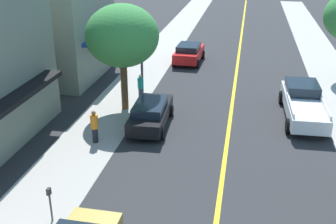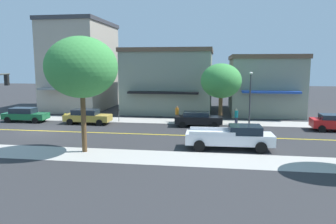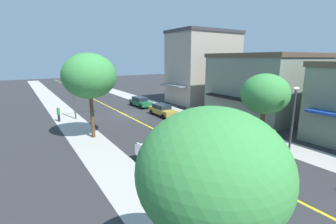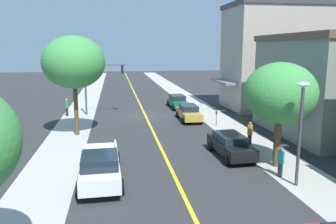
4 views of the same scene
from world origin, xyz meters
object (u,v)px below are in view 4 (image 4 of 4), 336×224
object	(u,v)px
traffic_light_mast	(98,79)
pedestrian_orange_shirt	(250,133)
green_sedan_left_curb	(178,101)
street_tree_right_corner	(280,93)
pedestrian_teal_shirt	(281,161)
street_tree_left_near	(74,62)
gold_sedan_left_curb	(189,112)
black_sedan_left_curb	(230,145)
pedestrian_green_shirt	(67,107)
parking_meter	(216,116)
street_lamp	(301,121)
fire_hydrant	(198,110)
white_pickup_truck	(100,165)

from	to	relation	value
traffic_light_mast	pedestrian_orange_shirt	xyz separation A→B (m)	(-11.25, 13.35, -2.92)
green_sedan_left_curb	pedestrian_orange_shirt	xyz separation A→B (m)	(-2.31, 16.03, 0.11)
traffic_light_mast	street_tree_right_corner	bearing A→B (deg)	-58.35
pedestrian_teal_shirt	pedestrian_orange_shirt	distance (m)	6.18
street_tree_left_near	gold_sedan_left_curb	xyz separation A→B (m)	(-10.18, -4.01, -5.05)
gold_sedan_left_curb	black_sedan_left_curb	xyz separation A→B (m)	(-0.23, 11.34, -0.01)
pedestrian_green_shirt	gold_sedan_left_curb	bearing A→B (deg)	39.48
street_tree_left_near	street_tree_right_corner	distance (m)	15.76
parking_meter	pedestrian_green_shirt	size ratio (longest dim) A/B	0.76
street_tree_left_near	green_sedan_left_curb	size ratio (longest dim) A/B	1.69
street_lamp	pedestrian_green_shirt	bearing A→B (deg)	-55.71
street_lamp	pedestrian_teal_shirt	bearing A→B (deg)	-80.41
fire_hydrant	white_pickup_truck	distance (m)	19.99
fire_hydrant	pedestrian_orange_shirt	world-z (taller)	pedestrian_orange_shirt
fire_hydrant	gold_sedan_left_curb	xyz separation A→B (m)	(1.73, 3.27, 0.41)
black_sedan_left_curb	pedestrian_green_shirt	world-z (taller)	pedestrian_green_shirt
white_pickup_truck	gold_sedan_left_curb	bearing A→B (deg)	149.17
street_lamp	green_sedan_left_curb	world-z (taller)	street_lamp
white_pickup_truck	black_sedan_left_curb	bearing A→B (deg)	107.74
parking_meter	white_pickup_truck	xyz separation A→B (m)	(9.87, 11.45, -0.02)
street_tree_right_corner	pedestrian_orange_shirt	bearing A→B (deg)	-92.79
black_sedan_left_curb	white_pickup_truck	bearing A→B (deg)	-72.71
green_sedan_left_curb	white_pickup_truck	bearing A→B (deg)	-22.85
street_tree_left_near	street_lamp	xyz separation A→B (m)	(-12.15, 12.41, -2.45)
white_pickup_truck	fire_hydrant	bearing A→B (deg)	149.40
street_tree_left_near	white_pickup_truck	world-z (taller)	street_tree_left_near
street_tree_right_corner	parking_meter	size ratio (longest dim) A/B	4.48
street_tree_left_near	fire_hydrant	distance (m)	14.99
traffic_light_mast	gold_sedan_left_curb	distance (m)	10.21
street_tree_left_near	street_tree_right_corner	size ratio (longest dim) A/B	1.28
pedestrian_teal_shirt	pedestrian_green_shirt	bearing A→B (deg)	55.41
traffic_light_mast	black_sedan_left_curb	bearing A→B (deg)	-60.33
gold_sedan_left_curb	parking_meter	bearing A→B (deg)	35.51
black_sedan_left_curb	green_sedan_left_curb	size ratio (longest dim) A/B	0.99
parking_meter	green_sedan_left_curb	distance (m)	9.96
fire_hydrant	street_lamp	world-z (taller)	street_lamp
pedestrian_orange_shirt	parking_meter	bearing A→B (deg)	156.39
street_lamp	gold_sedan_left_curb	xyz separation A→B (m)	(1.97, -16.42, -2.59)
fire_hydrant	pedestrian_teal_shirt	xyz separation A→B (m)	(-0.02, 18.38, 0.49)
street_tree_right_corner	black_sedan_left_curb	bearing A→B (deg)	-46.36
street_tree_right_corner	fire_hydrant	xyz separation A→B (m)	(0.57, -16.79, -4.01)
street_tree_right_corner	street_lamp	bearing A→B (deg)	83.45
street_tree_left_near	street_tree_right_corner	xyz separation A→B (m)	(-12.49, 9.51, -1.45)
pedestrian_orange_shirt	gold_sedan_left_curb	bearing A→B (deg)	166.57
white_pickup_truck	pedestrian_teal_shirt	bearing A→B (deg)	83.06
parking_meter	pedestrian_teal_shirt	xyz separation A→B (m)	(0.17, 12.36, -0.04)
parking_meter	pedestrian_teal_shirt	world-z (taller)	pedestrian_teal_shirt
pedestrian_teal_shirt	green_sedan_left_curb	bearing A→B (deg)	23.74
street_tree_right_corner	pedestrian_green_shirt	distance (m)	22.97
parking_meter	pedestrian_orange_shirt	world-z (taller)	pedestrian_orange_shirt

